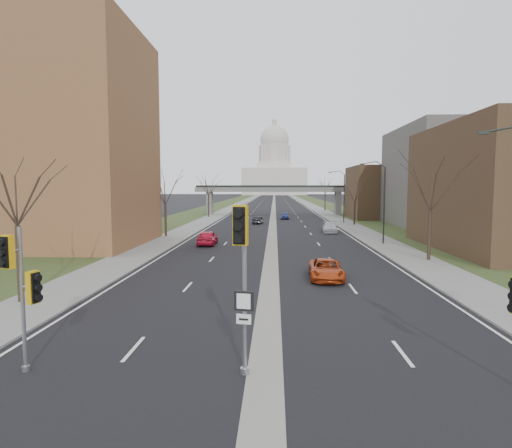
# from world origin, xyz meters

# --- Properties ---
(ground) EXTENTS (700.00, 700.00, 0.00)m
(ground) POSITION_xyz_m (0.00, 0.00, 0.00)
(ground) COLOR black
(ground) RESTS_ON ground
(road_surface) EXTENTS (20.00, 600.00, 0.01)m
(road_surface) POSITION_xyz_m (0.00, 150.00, 0.01)
(road_surface) COLOR black
(road_surface) RESTS_ON ground
(median_strip) EXTENTS (1.20, 600.00, 0.02)m
(median_strip) POSITION_xyz_m (0.00, 150.00, 0.00)
(median_strip) COLOR gray
(median_strip) RESTS_ON ground
(sidewalk_right) EXTENTS (4.00, 600.00, 0.12)m
(sidewalk_right) POSITION_xyz_m (12.00, 150.00, 0.06)
(sidewalk_right) COLOR gray
(sidewalk_right) RESTS_ON ground
(sidewalk_left) EXTENTS (4.00, 600.00, 0.12)m
(sidewalk_left) POSITION_xyz_m (-12.00, 150.00, 0.06)
(sidewalk_left) COLOR gray
(sidewalk_left) RESTS_ON ground
(grass_verge_right) EXTENTS (8.00, 600.00, 0.10)m
(grass_verge_right) POSITION_xyz_m (18.00, 150.00, 0.05)
(grass_verge_right) COLOR #2D3D1C
(grass_verge_right) RESTS_ON ground
(grass_verge_left) EXTENTS (8.00, 600.00, 0.10)m
(grass_verge_left) POSITION_xyz_m (-18.00, 150.00, 0.05)
(grass_verge_left) COLOR #2D3D1C
(grass_verge_left) RESTS_ON ground
(apartment_building) EXTENTS (25.00, 16.00, 22.00)m
(apartment_building) POSITION_xyz_m (-26.00, 30.00, 11.00)
(apartment_building) COLOR brown
(apartment_building) RESTS_ON ground
(commercial_block_mid) EXTENTS (18.00, 22.00, 15.00)m
(commercial_block_mid) POSITION_xyz_m (28.00, 52.00, 7.50)
(commercial_block_mid) COLOR #585650
(commercial_block_mid) RESTS_ON ground
(commercial_block_far) EXTENTS (14.00, 14.00, 10.00)m
(commercial_block_far) POSITION_xyz_m (22.00, 70.00, 5.00)
(commercial_block_far) COLOR #493522
(commercial_block_far) RESTS_ON ground
(pedestrian_bridge) EXTENTS (34.00, 3.00, 6.45)m
(pedestrian_bridge) POSITION_xyz_m (0.00, 80.00, 4.84)
(pedestrian_bridge) COLOR slate
(pedestrian_bridge) RESTS_ON ground
(capitol) EXTENTS (48.00, 42.00, 55.75)m
(capitol) POSITION_xyz_m (0.00, 320.00, 18.60)
(capitol) COLOR beige
(capitol) RESTS_ON ground
(streetlight_mid) EXTENTS (2.61, 0.20, 8.70)m
(streetlight_mid) POSITION_xyz_m (10.99, 32.00, 6.95)
(streetlight_mid) COLOR black
(streetlight_mid) RESTS_ON sidewalk_right
(streetlight_far) EXTENTS (2.61, 0.20, 8.70)m
(streetlight_far) POSITION_xyz_m (10.99, 58.00, 6.95)
(streetlight_far) COLOR black
(streetlight_far) RESTS_ON sidewalk_right
(tree_left_a) EXTENTS (7.20, 7.20, 9.40)m
(tree_left_a) POSITION_xyz_m (-13.00, 8.00, 6.64)
(tree_left_a) COLOR #382B21
(tree_left_a) RESTS_ON sidewalk_left
(tree_left_b) EXTENTS (6.75, 6.75, 8.81)m
(tree_left_b) POSITION_xyz_m (-13.00, 38.00, 6.23)
(tree_left_b) COLOR #382B21
(tree_left_b) RESTS_ON sidewalk_left
(tree_left_c) EXTENTS (7.65, 7.65, 9.99)m
(tree_left_c) POSITION_xyz_m (-13.00, 72.00, 7.04)
(tree_left_c) COLOR #382B21
(tree_left_c) RESTS_ON sidewalk_left
(tree_right_a) EXTENTS (7.20, 7.20, 9.40)m
(tree_right_a) POSITION_xyz_m (13.00, 22.00, 6.64)
(tree_right_a) COLOR #382B21
(tree_right_a) RESTS_ON sidewalk_right
(tree_right_b) EXTENTS (6.30, 6.30, 8.22)m
(tree_right_b) POSITION_xyz_m (13.00, 55.00, 5.82)
(tree_right_b) COLOR #382B21
(tree_right_b) RESTS_ON sidewalk_right
(tree_right_c) EXTENTS (7.65, 7.65, 9.99)m
(tree_right_c) POSITION_xyz_m (13.00, 95.00, 7.04)
(tree_right_c) COLOR #382B21
(tree_right_c) RESTS_ON sidewalk_right
(signal_pole_left) EXTENTS (1.05, 0.81, 4.82)m
(signal_pole_left) POSITION_xyz_m (-7.83, -0.27, 3.16)
(signal_pole_left) COLOR gray
(signal_pole_left) RESTS_ON ground
(signal_pole_median) EXTENTS (0.67, 0.93, 5.59)m
(signal_pole_median) POSITION_xyz_m (-0.71, -0.25, 3.90)
(signal_pole_median) COLOR gray
(signal_pole_median) RESTS_ON ground
(car_left_near) EXTENTS (1.86, 4.55, 1.55)m
(car_left_near) POSITION_xyz_m (-6.77, 31.07, 0.77)
(car_left_near) COLOR red
(car_left_near) RESTS_ON ground
(car_left_far) EXTENTS (1.76, 3.84, 1.22)m
(car_left_far) POSITION_xyz_m (-2.46, 57.14, 0.61)
(car_left_far) COLOR black
(car_left_far) RESTS_ON ground
(car_right_near) EXTENTS (2.38, 4.80, 1.31)m
(car_right_near) POSITION_xyz_m (3.73, 14.71, 0.65)
(car_right_near) COLOR #B13C12
(car_right_near) RESTS_ON ground
(car_right_mid) EXTENTS (2.32, 4.90, 1.38)m
(car_right_mid) POSITION_xyz_m (7.71, 43.91, 0.69)
(car_right_mid) COLOR #B2B2BA
(car_right_mid) RESTS_ON ground
(car_right_far) EXTENTS (1.80, 3.99, 1.33)m
(car_right_far) POSITION_xyz_m (2.25, 67.53, 0.66)
(car_right_far) COLOR navy
(car_right_far) RESTS_ON ground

